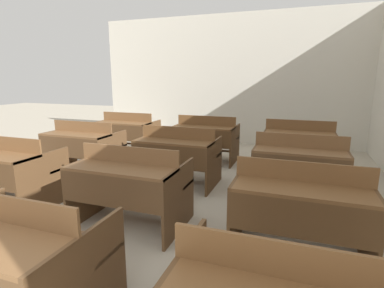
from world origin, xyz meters
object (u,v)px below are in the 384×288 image
object	(u,v)px
bench_third_right	(299,165)
bench_back_left	(127,132)
bench_second_left	(7,169)
bench_third_center	(178,154)
bench_second_right	(300,207)
bench_second_center	(130,184)
bench_front_center	(8,256)
bench_back_center	(206,137)
bench_back_right	(299,144)
bench_third_left	(83,146)

from	to	relation	value
bench_third_right	bench_back_left	distance (m)	3.59
bench_second_left	bench_third_center	size ratio (longest dim) A/B	1.00
bench_second_right	bench_back_left	world-z (taller)	same
bench_second_left	bench_second_center	world-z (taller)	same
bench_front_center	bench_second_center	world-z (taller)	same
bench_back_center	bench_back_right	world-z (taller)	same
bench_third_center	bench_third_left	bearing A→B (deg)	-179.43
bench_second_right	bench_third_left	bearing A→B (deg)	158.23
bench_second_left	bench_back_center	world-z (taller)	same
bench_second_left	bench_second_right	size ratio (longest dim) A/B	1.00
bench_second_center	bench_third_center	xyz separation A→B (m)	(-0.01, 1.35, 0.00)
bench_front_center	bench_second_right	bearing A→B (deg)	39.17
bench_second_left	bench_second_center	size ratio (longest dim) A/B	1.00
bench_front_center	bench_back_left	size ratio (longest dim) A/B	1.00
bench_second_center	bench_back_left	size ratio (longest dim) A/B	1.00
bench_front_center	bench_third_left	world-z (taller)	same
bench_second_center	bench_second_right	distance (m)	1.67
bench_back_left	bench_third_left	bearing A→B (deg)	-89.83
bench_second_right	bench_third_right	distance (m)	1.34
bench_second_center	bench_third_right	world-z (taller)	same
bench_second_right	bench_third_left	size ratio (longest dim) A/B	1.00
bench_third_right	bench_third_left	bearing A→B (deg)	-179.99
bench_second_center	bench_back_left	world-z (taller)	same
bench_front_center	bench_third_center	distance (m)	2.73
bench_front_center	bench_third_left	size ratio (longest dim) A/B	1.00
bench_back_left	bench_third_right	bearing A→B (deg)	-22.09
bench_second_left	bench_second_right	bearing A→B (deg)	0.55
bench_third_right	bench_back_left	xyz separation A→B (m)	(-3.33, 1.35, 0.00)
bench_second_left	bench_front_center	bearing A→B (deg)	-38.98
bench_back_center	bench_back_right	size ratio (longest dim) A/B	1.00
bench_front_center	bench_back_center	bearing A→B (deg)	89.72
bench_back_left	bench_back_right	xyz separation A→B (m)	(3.31, -0.00, 0.00)
bench_second_right	bench_back_center	world-z (taller)	same
bench_front_center	bench_back_left	distance (m)	4.39
bench_front_center	bench_third_left	xyz separation A→B (m)	(-1.66, 2.71, 0.00)
bench_back_left	bench_second_left	bearing A→B (deg)	-90.03
bench_second_left	bench_third_left	bearing A→B (deg)	89.79
bench_front_center	bench_second_center	bearing A→B (deg)	89.20
bench_front_center	bench_second_right	size ratio (longest dim) A/B	1.00
bench_second_left	bench_back_center	bearing A→B (deg)	58.44
bench_second_right	bench_third_center	bearing A→B (deg)	141.25
bench_second_left	bench_second_right	world-z (taller)	same
bench_second_center	bench_third_left	distance (m)	2.14
bench_second_right	bench_third_center	world-z (taller)	same
bench_third_right	bench_back_right	size ratio (longest dim) A/B	1.00
bench_back_left	bench_back_right	size ratio (longest dim) A/B	1.00
bench_front_center	bench_second_center	size ratio (longest dim) A/B	1.00
bench_second_right	bench_back_right	world-z (taller)	same
bench_second_right	bench_back_left	xyz separation A→B (m)	(-3.35, 2.69, 0.00)
bench_second_right	bench_back_right	bearing A→B (deg)	90.71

